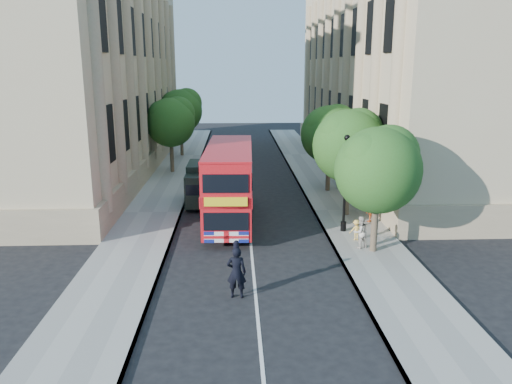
{
  "coord_description": "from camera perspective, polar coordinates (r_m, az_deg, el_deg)",
  "views": [
    {
      "loc": [
        -0.74,
        -19.15,
        8.65
      ],
      "look_at": [
        0.33,
        6.03,
        2.3
      ],
      "focal_mm": 35.0,
      "sensor_mm": 36.0,
      "label": 1
    }
  ],
  "objects": [
    {
      "name": "police_constable",
      "position": [
        19.28,
        -2.24,
        -9.16
      ],
      "size": [
        0.79,
        0.55,
        2.05
      ],
      "primitive_type": "imported",
      "rotation": [
        0.0,
        0.0,
        3.05
      ],
      "color": "black",
      "rests_on": "ground"
    },
    {
      "name": "building_left",
      "position": [
        45.08,
        -19.86,
        13.77
      ],
      "size": [
        12.0,
        38.0,
        18.0
      ],
      "primitive_type": "cube",
      "color": "tan",
      "rests_on": "ground"
    },
    {
      "name": "tree_right_near",
      "position": [
        23.55,
        13.86,
        2.96
      ],
      "size": [
        4.0,
        4.0,
        6.08
      ],
      "color": "#473828",
      "rests_on": "ground"
    },
    {
      "name": "tree_left_far",
      "position": [
        41.72,
        -9.7,
        8.15
      ],
      "size": [
        4.0,
        4.0,
        6.3
      ],
      "color": "#473828",
      "rests_on": "ground"
    },
    {
      "name": "double_decker_bus",
      "position": [
        27.98,
        -3.04,
        1.15
      ],
      "size": [
        2.75,
        9.37,
        4.29
      ],
      "rotation": [
        0.0,
        0.0,
        -0.03
      ],
      "color": "red",
      "rests_on": "ground"
    },
    {
      "name": "tree_right_far",
      "position": [
        35.08,
        8.47,
        6.89
      ],
      "size": [
        4.0,
        4.0,
        6.15
      ],
      "color": "#473828",
      "rests_on": "ground"
    },
    {
      "name": "ground",
      "position": [
        21.02,
        -0.2,
        -10.15
      ],
      "size": [
        120.0,
        120.0,
        0.0
      ],
      "primitive_type": "plane",
      "color": "black",
      "rests_on": "ground"
    },
    {
      "name": "building_right",
      "position": [
        45.53,
        16.7,
        14.01
      ],
      "size": [
        12.0,
        38.0,
        18.0
      ],
      "primitive_type": "cube",
      "color": "tan",
      "rests_on": "ground"
    },
    {
      "name": "child_b",
      "position": [
        25.73,
        11.38,
        -4.27
      ],
      "size": [
        0.7,
        0.43,
        1.05
      ],
      "primitive_type": "imported",
      "rotation": [
        0.0,
        0.0,
        3.2
      ],
      "color": "#F9C755",
      "rests_on": "pavement_right"
    },
    {
      "name": "lamp_post",
      "position": [
        26.51,
        10.14,
        0.53
      ],
      "size": [
        0.32,
        0.32,
        5.16
      ],
      "color": "black",
      "rests_on": "pavement_right"
    },
    {
      "name": "tree_right_mid",
      "position": [
        29.24,
        10.66,
        5.63
      ],
      "size": [
        4.2,
        4.2,
        6.37
      ],
      "color": "#473828",
      "rests_on": "ground"
    },
    {
      "name": "woman_pedestrian",
      "position": [
        24.6,
        11.84,
        -4.5
      ],
      "size": [
        0.95,
        0.86,
        1.58
      ],
      "primitive_type": "imported",
      "rotation": [
        0.0,
        0.0,
        3.56
      ],
      "color": "beige",
      "rests_on": "pavement_right"
    },
    {
      "name": "pavement_left",
      "position": [
        30.8,
        -11.7,
        -2.36
      ],
      "size": [
        3.5,
        80.0,
        0.12
      ],
      "primitive_type": "cube",
      "color": "gray",
      "rests_on": "ground"
    },
    {
      "name": "tree_left_back",
      "position": [
        49.61,
        -8.57,
        9.42
      ],
      "size": [
        4.2,
        4.2,
        6.65
      ],
      "color": "#473828",
      "rests_on": "ground"
    },
    {
      "name": "box_van",
      "position": [
        32.14,
        -6.17,
        0.79
      ],
      "size": [
        1.89,
        4.56,
        2.6
      ],
      "rotation": [
        0.0,
        0.0,
        -0.0
      ],
      "color": "black",
      "rests_on": "ground"
    },
    {
      "name": "pavement_right",
      "position": [
        31.07,
        9.73,
        -2.12
      ],
      "size": [
        3.5,
        80.0,
        0.12
      ],
      "primitive_type": "cube",
      "color": "gray",
      "rests_on": "ground"
    },
    {
      "name": "child_a",
      "position": [
        28.79,
        13.01,
        -2.21
      ],
      "size": [
        0.76,
        0.62,
        1.22
      ],
      "primitive_type": "imported",
      "rotation": [
        0.0,
        0.0,
        3.67
      ],
      "color": "orange",
      "rests_on": "pavement_right"
    }
  ]
}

